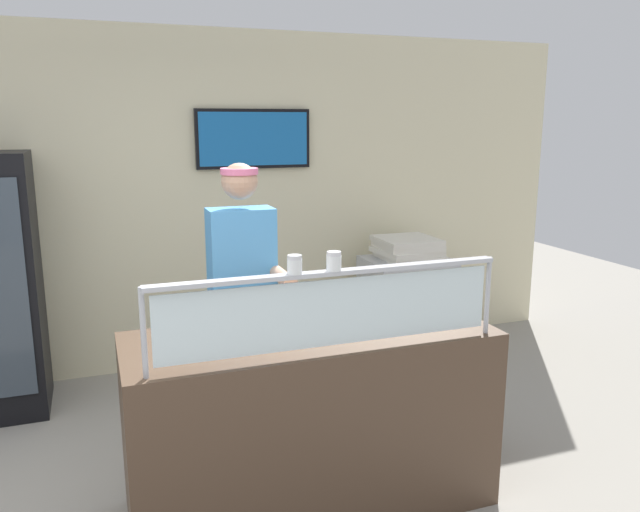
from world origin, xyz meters
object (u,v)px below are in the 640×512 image
object	(u,v)px
pizza_tray	(258,330)
pizza_box_stack	(408,248)
pizza_server	(263,327)
worker_figure	(243,291)
pepper_flake_shaker	(334,262)
parmesan_shaker	(295,266)

from	to	relation	value
pizza_tray	pizza_box_stack	bearing A→B (deg)	43.99
pizza_server	worker_figure	world-z (taller)	worker_figure
pepper_flake_shaker	pizza_box_stack	size ratio (longest dim) A/B	0.17
pizza_server	pizza_tray	bearing A→B (deg)	138.74
pizza_tray	parmesan_shaker	distance (m)	0.56
pizza_server	worker_figure	distance (m)	0.62
worker_figure	pizza_box_stack	size ratio (longest dim) A/B	3.41
pizza_tray	pepper_flake_shaker	bearing A→B (deg)	-56.43
parmesan_shaker	pepper_flake_shaker	size ratio (longest dim) A/B	0.97
worker_figure	pizza_box_stack	xyz separation A→B (m)	(1.65, 1.05, -0.05)
pizza_server	parmesan_shaker	distance (m)	0.53
pizza_server	parmesan_shaker	world-z (taller)	parmesan_shaker
pepper_flake_shaker	pizza_box_stack	xyz separation A→B (m)	(1.46, 2.04, -0.43)
pepper_flake_shaker	worker_figure	bearing A→B (deg)	100.78
pizza_tray	pepper_flake_shaker	distance (m)	0.62
parmesan_shaker	pizza_box_stack	size ratio (longest dim) A/B	0.16
pizza_tray	parmesan_shaker	xyz separation A→B (m)	(0.07, -0.38, 0.41)
pizza_server	pizza_box_stack	xyz separation A→B (m)	(1.70, 1.68, -0.04)
pizza_tray	worker_figure	size ratio (longest dim) A/B	0.29
parmesan_shaker	pizza_tray	bearing A→B (deg)	100.49
parmesan_shaker	worker_figure	distance (m)	1.05
pizza_tray	pizza_server	world-z (taller)	pizza_server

